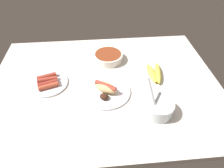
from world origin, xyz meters
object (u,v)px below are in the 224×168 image
plate_sausages (48,83)px  plate_hotdog_assembled (106,90)px  banana_bunch (155,73)px  bowl_coleslaw (158,107)px  bowl_chili (108,57)px

plate_sausages → plate_hotdog_assembled: plate_hotdog_assembled is taller
banana_bunch → plate_hotdog_assembled: bearing=21.6°
bowl_coleslaw → bowl_chili: bearing=-65.7°
plate_sausages → bowl_chili: size_ratio=1.17×
bowl_coleslaw → plate_hotdog_assembled: 26.63cm
banana_bunch → bowl_chili: 29.41cm
bowl_coleslaw → plate_hotdog_assembled: bearing=-33.8°
plate_sausages → bowl_chili: bearing=-150.4°
plate_sausages → bowl_coleslaw: bearing=155.6°
bowl_coleslaw → bowl_chili: (19.06, -42.23, -1.01)cm
plate_hotdog_assembled → bowl_chili: bearing=-96.3°
plate_sausages → bowl_chili: bowl_chili is taller
banana_bunch → plate_hotdog_assembled: (27.22, 10.76, -0.04)cm
plate_sausages → banana_bunch: (-57.08, -1.99, 0.55)cm
bowl_coleslaw → bowl_chili: bowl_coleslaw is taller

